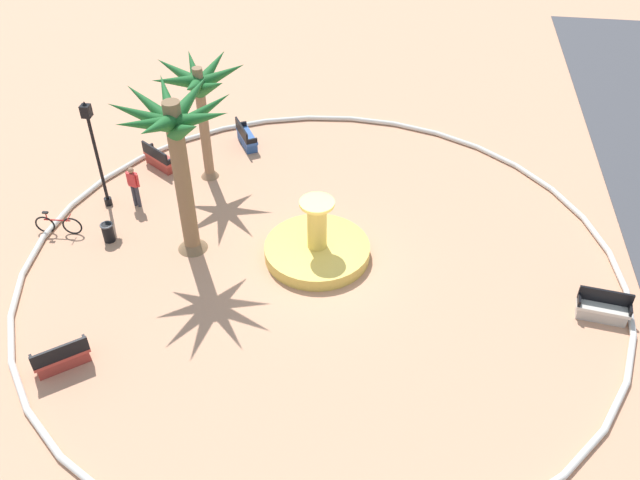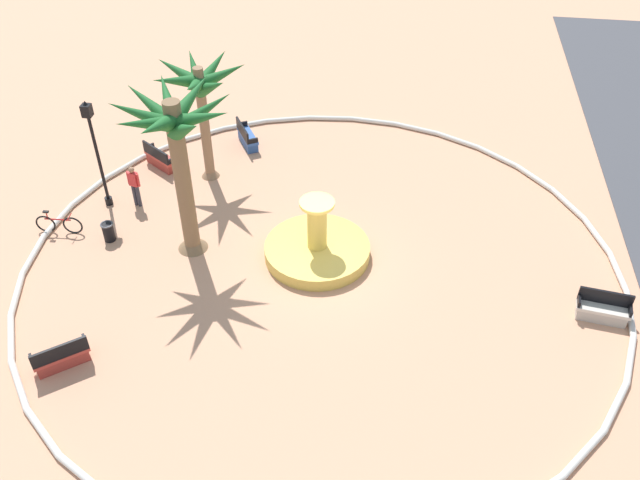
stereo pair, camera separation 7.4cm
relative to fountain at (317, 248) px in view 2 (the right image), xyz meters
The scene contains 13 objects.
ground_plane 0.63m from the fountain, 23.12° to the left, with size 80.00×80.00×0.00m, color tan.
plaza_curb 0.59m from the fountain, 23.12° to the left, with size 20.19×20.19×0.20m, color silver.
fountain is the anchor object (origin of this frame).
palm_tree_near_fountain 6.02m from the fountain, 87.22° to the right, with size 4.05×4.01×5.96m.
palm_tree_by_curb 7.41m from the fountain, 130.56° to the right, with size 3.60×3.62×4.94m.
bench_east 9.33m from the fountain, 79.38° to the left, with size 0.72×1.65×1.00m.
bench_west 8.82m from the fountain, 48.09° to the right, with size 1.38×1.57×1.00m.
bench_north 8.49m from the fountain, 122.94° to the right, with size 1.33×1.60×1.00m.
bench_southeast 7.88m from the fountain, 149.32° to the right, with size 1.64×1.23×1.00m.
lamppost 8.76m from the fountain, 102.61° to the right, with size 0.32×0.32×4.35m.
trash_bin 7.42m from the fountain, 88.45° to the right, with size 0.46×0.46×0.73m.
bicycle_red_frame 9.33m from the fountain, 89.64° to the right, with size 0.44×1.72×0.94m.
person_cyclist_helmet 7.43m from the fountain, 105.19° to the right, with size 0.28×0.51×1.71m.
Camera 2 is at (17.07, 2.42, 15.32)m, focal length 38.03 mm.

